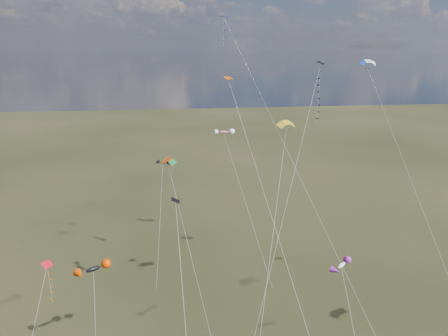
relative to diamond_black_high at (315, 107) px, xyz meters
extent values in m
cube|color=black|center=(0.66, 0.85, 4.86)|extent=(1.20, 1.21, 0.33)
cylinder|color=silver|center=(-5.40, -6.93, -11.81)|extent=(12.16, 15.59, 33.35)
cube|color=#0B1551|center=(-8.83, 14.46, 10.62)|extent=(1.17, 1.16, 0.25)
cylinder|color=silver|center=(-1.14, -0.40, -8.93)|extent=(15.40, 29.75, 39.11)
cube|color=black|center=(-16.35, -6.51, -8.25)|extent=(0.84, 0.93, 0.44)
cube|color=#B80E1C|center=(-29.91, -5.64, -15.08)|extent=(1.29, 1.29, 0.46)
cube|color=#D85100|center=(-9.87, 1.96, 3.19)|extent=(1.17, 1.15, 0.28)
cylinder|color=silver|center=(-6.00, -9.82, -12.64)|extent=(7.77, 23.59, 31.68)
cylinder|color=silver|center=(-6.48, -6.92, -15.40)|extent=(8.11, 19.70, 26.16)
cylinder|color=silver|center=(14.71, -0.09, -11.86)|extent=(9.54, 16.40, 33.23)
cylinder|color=silver|center=(-14.75, 0.34, -17.95)|extent=(4.84, 11.46, 21.06)
ellipsoid|color=black|center=(-25.92, -3.10, -17.48)|extent=(3.58, 2.96, 1.24)
cylinder|color=silver|center=(-25.48, -7.00, -22.98)|extent=(0.90, 7.81, 11.01)
ellipsoid|color=#CB5606|center=(-18.28, 17.88, -11.24)|extent=(2.61, 1.95, 0.93)
cylinder|color=silver|center=(-19.04, 13.13, -19.86)|extent=(1.55, 9.53, 17.25)
cube|color=#332316|center=(-19.80, 8.38, -28.42)|extent=(0.10, 0.10, 0.12)
ellipsoid|color=white|center=(-0.41, -11.57, -13.86)|extent=(2.61, 2.38, 0.87)
ellipsoid|color=red|center=(-7.68, 23.66, -7.73)|extent=(3.32, 1.80, 1.21)
cylinder|color=silver|center=(-4.99, 15.17, -18.10)|extent=(5.41, 17.01, 20.76)
cube|color=#332316|center=(-2.30, 6.68, -28.42)|extent=(0.10, 0.10, 0.12)
camera|label=1|loc=(-16.16, -44.43, 6.70)|focal=32.00mm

